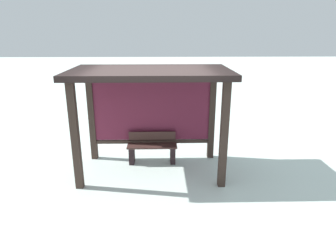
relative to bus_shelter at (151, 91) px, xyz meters
name	(u,v)px	position (x,y,z in m)	size (l,w,h in m)	color
ground_plane	(152,170)	(0.00, -0.20, -1.79)	(60.00, 60.00, 0.00)	white
bus_shelter	(151,91)	(0.00, 0.00, 0.00)	(3.30, 1.86, 2.29)	#372923
bench_left_inside	(152,149)	(0.00, 0.24, -1.44)	(1.18, 0.35, 0.73)	#432925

